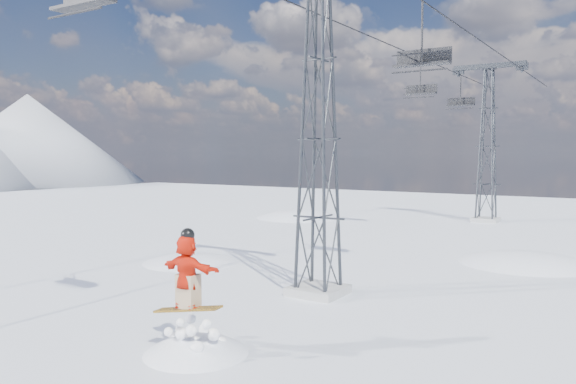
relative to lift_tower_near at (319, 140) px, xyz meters
name	(u,v)px	position (x,y,z in m)	size (l,w,h in m)	color
ground	(128,360)	(-0.80, -8.00, -5.47)	(120.00, 120.00, 0.00)	white
lift_tower_near	(319,140)	(0.00, 0.00, 0.00)	(5.20, 1.80, 11.43)	#999999
lift_tower_far	(487,147)	(0.00, 25.00, 0.00)	(5.20, 1.80, 11.43)	#999999
haul_cables	(428,40)	(0.00, 11.50, 5.38)	(4.46, 51.00, 0.06)	black
lift_chair_mid	(422,59)	(2.20, 4.27, 3.20)	(2.20, 0.63, 2.72)	black
lift_chair_far	(421,90)	(-2.20, 16.77, 3.42)	(1.98, 0.57, 2.46)	black
lift_chair_extra	(461,102)	(-2.20, 25.73, 3.35)	(2.04, 0.59, 2.53)	black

